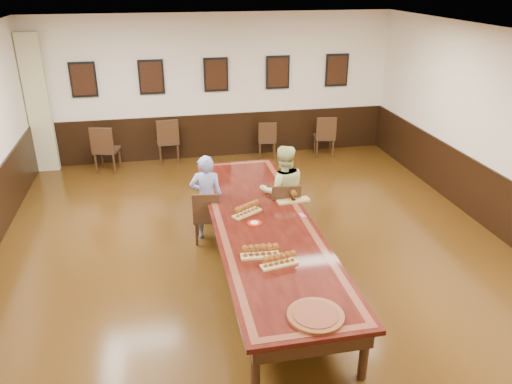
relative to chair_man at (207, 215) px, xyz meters
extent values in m
cube|color=black|center=(0.69, -0.99, -0.45)|extent=(8.00, 10.00, 0.02)
cube|color=white|center=(0.69, -0.99, 2.77)|extent=(8.00, 10.00, 0.02)
cube|color=#F3E4CC|center=(0.69, 4.02, 1.16)|extent=(8.00, 0.02, 3.20)
imported|color=#4758B3|center=(0.01, 0.09, 0.26)|extent=(0.56, 0.41, 1.41)
imported|color=#D4DF8B|center=(1.23, -0.01, 0.32)|extent=(0.80, 0.64, 1.52)
cube|color=#D3467F|center=(1.29, -0.90, 0.31)|extent=(0.09, 0.14, 0.01)
cube|color=#C0B984|center=(-3.06, 3.83, 1.01)|extent=(0.45, 0.18, 2.90)
cube|color=black|center=(0.69, 3.99, 0.06)|extent=(7.98, 0.04, 1.00)
cube|color=black|center=(4.67, -0.99, 0.06)|extent=(0.04, 9.98, 1.00)
cube|color=black|center=(0.69, -0.99, 0.28)|extent=(1.40, 5.00, 0.06)
cube|color=brown|center=(0.69, -0.99, 0.31)|extent=(1.28, 4.88, 0.00)
cube|color=black|center=(0.69, -0.99, 0.31)|extent=(1.10, 4.70, 0.00)
cube|color=black|center=(0.69, -0.99, 0.13)|extent=(1.25, 4.85, 0.18)
cylinder|color=black|center=(0.11, -3.31, -0.10)|extent=(0.10, 0.10, 0.69)
cylinder|color=black|center=(1.27, -3.31, -0.10)|extent=(0.10, 0.10, 0.69)
cylinder|color=black|center=(0.11, 1.33, -0.10)|extent=(0.10, 0.10, 0.69)
cylinder|color=black|center=(1.27, 1.33, -0.10)|extent=(0.10, 0.10, 0.69)
cube|color=black|center=(-2.11, 3.95, 1.46)|extent=(0.54, 0.03, 0.74)
cube|color=black|center=(-2.11, 3.93, 1.46)|extent=(0.46, 0.01, 0.64)
cube|color=black|center=(-0.71, 3.95, 1.46)|extent=(0.54, 0.03, 0.74)
cube|color=black|center=(-0.71, 3.93, 1.46)|extent=(0.46, 0.01, 0.64)
cube|color=black|center=(0.69, 3.95, 1.46)|extent=(0.54, 0.03, 0.74)
cube|color=black|center=(0.69, 3.93, 1.46)|extent=(0.46, 0.01, 0.64)
cube|color=black|center=(2.09, 3.95, 1.46)|extent=(0.54, 0.03, 0.74)
cube|color=black|center=(2.09, 3.93, 1.46)|extent=(0.46, 0.01, 0.64)
cube|color=black|center=(3.49, 3.95, 1.46)|extent=(0.54, 0.03, 0.74)
cube|color=black|center=(3.49, 3.93, 1.46)|extent=(0.46, 0.01, 0.64)
cube|color=#AD8B48|center=(0.52, -0.70, 0.32)|extent=(0.48, 0.38, 0.03)
cube|color=#AD8B48|center=(1.29, -0.41, 0.32)|extent=(0.52, 0.21, 0.03)
cube|color=#AD8B48|center=(0.46, -1.89, 0.32)|extent=(0.49, 0.17, 0.03)
cube|color=#AD8B48|center=(0.64, -2.13, 0.32)|extent=(0.48, 0.22, 0.03)
cylinder|color=#B7170C|center=(0.56, -1.02, 0.32)|extent=(0.20, 0.20, 0.02)
cylinder|color=silver|center=(0.56, -1.02, 0.33)|extent=(0.11, 0.11, 0.01)
cylinder|color=#562711|center=(0.77, -3.16, 0.33)|extent=(0.65, 0.65, 0.04)
cylinder|color=brown|center=(0.77, -3.16, 0.35)|extent=(0.52, 0.52, 0.01)
camera|label=1|loc=(-0.64, -7.08, 3.53)|focal=35.00mm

